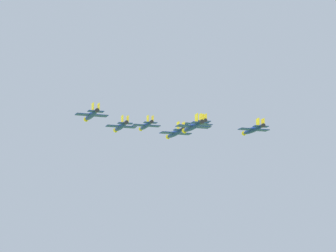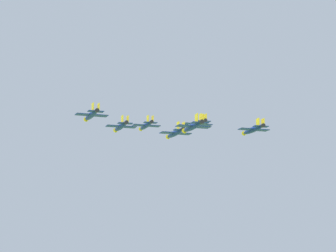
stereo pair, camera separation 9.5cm
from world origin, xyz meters
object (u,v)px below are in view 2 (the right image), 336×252
jet_lead (146,125)px  jet_slot_rear (175,133)px  jet_left_wingman (121,126)px  jet_right_outer (253,129)px  jet_left_outer (91,115)px  jet_trailing (192,126)px  jet_right_wingman (197,124)px

jet_lead → jet_slot_rear: (-30.12, 14.71, -8.85)m
jet_left_wingman → jet_slot_rear: 22.45m
jet_right_outer → jet_left_outer: bearing=89.5°
jet_slot_rear → jet_right_outer: bearing=-90.3°
jet_lead → jet_right_outer: 44.38m
jet_left_wingman → jet_slot_rear: (-21.31, -5.44, -4.49)m
jet_left_outer → jet_slot_rear: bearing=-91.0°
jet_left_outer → jet_right_outer: 57.00m
jet_right_outer → jet_slot_rear: jet_right_outer is taller
jet_lead → jet_trailing: 51.20m
jet_left_wingman → jet_left_outer: size_ratio=1.00×
jet_lead → jet_left_wingman: 22.42m
jet_right_wingman → jet_lead: bearing=39.8°
jet_left_wingman → jet_trailing: (-36.37, 1.91, -5.34)m
jet_left_wingman → jet_right_wingman: 28.60m
jet_lead → jet_trailing: bearing=-179.1°
jet_lead → jet_right_wingman: size_ratio=0.98×
jet_lead → jet_right_outer: (-42.62, -10.89, -5.89)m
jet_right_wingman → jet_trailing: bearing=156.4°
jet_left_outer → jet_trailing: bearing=-121.5°
jet_right_outer → jet_slot_rear: (12.50, 25.60, -2.96)m
jet_left_wingman → jet_right_wingman: bearing=-89.7°
jet_right_outer → jet_right_wingman: bearing=39.9°
jet_lead → jet_left_outer: 44.23m
jet_right_outer → jet_left_wingman: bearing=68.1°
jet_left_wingman → jet_right_outer: bearing=-111.1°
jet_left_wingman → jet_trailing: 36.81m
jet_right_wingman → jet_right_outer: jet_right_wingman is taller
jet_left_outer → jet_trailing: jet_left_outer is taller
jet_lead → jet_left_outer: bearing=140.5°
jet_right_wingman → jet_slot_rear: jet_right_wingman is taller
jet_left_outer → jet_slot_rear: 28.80m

